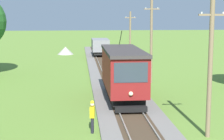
{
  "coord_description": "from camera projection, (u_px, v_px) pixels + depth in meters",
  "views": [
    {
      "loc": [
        -3.17,
        -8.05,
        6.35
      ],
      "look_at": [
        -0.5,
        20.91,
        1.82
      ],
      "focal_mm": 58.35,
      "sensor_mm": 36.0,
      "label": 1
    }
  ],
  "objects": [
    {
      "name": "red_tram",
      "position": [
        123.0,
        72.0,
        26.27
      ],
      "size": [
        2.6,
        8.54,
        4.79
      ],
      "color": "maroon",
      "rests_on": "rail_right"
    },
    {
      "name": "freight_car",
      "position": [
        100.0,
        46.0,
        53.5
      ],
      "size": [
        2.4,
        5.2,
        2.31
      ],
      "color": "slate",
      "rests_on": "rail_right"
    },
    {
      "name": "utility_pole_near_tram",
      "position": [
        210.0,
        67.0,
        18.38
      ],
      "size": [
        1.4,
        0.29,
        7.14
      ],
      "color": "#7A664C",
      "rests_on": "ground"
    },
    {
      "name": "utility_pole_mid",
      "position": [
        151.0,
        40.0,
        33.17
      ],
      "size": [
        1.4,
        0.42,
        7.67
      ],
      "color": "#7A664C",
      "rests_on": "ground"
    },
    {
      "name": "utility_pole_far",
      "position": [
        130.0,
        37.0,
        46.77
      ],
      "size": [
        1.4,
        0.41,
        6.6
      ],
      "color": "#7A664C",
      "rests_on": "ground"
    },
    {
      "name": "gravel_pile",
      "position": [
        65.0,
        51.0,
        56.85
      ],
      "size": [
        2.49,
        2.49,
        1.2
      ],
      "primitive_type": "cone",
      "color": "#9E998E",
      "rests_on": "ground"
    },
    {
      "name": "track_worker",
      "position": [
        92.0,
        115.0,
        19.39
      ],
      "size": [
        0.29,
        0.41,
        1.78
      ],
      "rotation": [
        0.0,
        0.0,
        -0.13
      ],
      "color": "black",
      "rests_on": "ground"
    }
  ]
}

